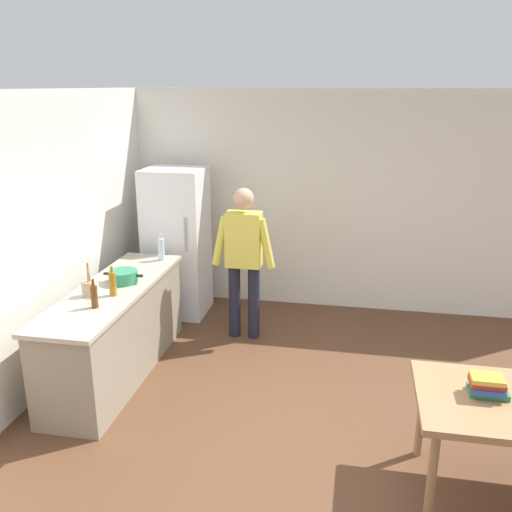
% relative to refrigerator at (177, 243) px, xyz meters
% --- Properties ---
extents(ground_plane, '(14.00, 14.00, 0.00)m').
position_rel_refrigerator_xyz_m(ground_plane, '(1.90, -2.40, -0.90)').
color(ground_plane, brown).
extents(wall_back, '(6.40, 0.12, 2.70)m').
position_rel_refrigerator_xyz_m(wall_back, '(1.90, 0.60, 0.45)').
color(wall_back, silver).
rests_on(wall_back, ground_plane).
extents(wall_left, '(0.12, 5.60, 2.70)m').
position_rel_refrigerator_xyz_m(wall_left, '(-0.70, -2.20, 0.45)').
color(wall_left, silver).
rests_on(wall_left, ground_plane).
extents(kitchen_counter, '(0.64, 2.20, 0.90)m').
position_rel_refrigerator_xyz_m(kitchen_counter, '(-0.10, -1.60, -0.45)').
color(kitchen_counter, gray).
rests_on(kitchen_counter, ground_plane).
extents(refrigerator, '(0.70, 0.67, 1.80)m').
position_rel_refrigerator_xyz_m(refrigerator, '(0.00, 0.00, 0.00)').
color(refrigerator, white).
rests_on(refrigerator, ground_plane).
extents(person, '(0.70, 0.22, 1.70)m').
position_rel_refrigerator_xyz_m(person, '(0.95, -0.55, 0.08)').
color(person, '#1E1E2D').
rests_on(person, ground_plane).
extents(cooking_pot, '(0.40, 0.28, 0.12)m').
position_rel_refrigerator_xyz_m(cooking_pot, '(-0.05, -1.44, 0.06)').
color(cooking_pot, '#2D845B').
rests_on(cooking_pot, kitchen_counter).
extents(utensil_jar, '(0.11, 0.11, 0.32)m').
position_rel_refrigerator_xyz_m(utensil_jar, '(-0.22, -1.84, 0.08)').
color(utensil_jar, tan).
rests_on(utensil_jar, kitchen_counter).
extents(bottle_water_clear, '(0.07, 0.07, 0.30)m').
position_rel_refrigerator_xyz_m(bottle_water_clear, '(0.06, -0.70, 0.13)').
color(bottle_water_clear, silver).
rests_on(bottle_water_clear, kitchen_counter).
extents(bottle_beer_brown, '(0.06, 0.06, 0.26)m').
position_rel_refrigerator_xyz_m(bottle_beer_brown, '(-0.04, -2.08, 0.11)').
color(bottle_beer_brown, '#5B3314').
rests_on(bottle_beer_brown, kitchen_counter).
extents(bottle_oil_amber, '(0.06, 0.06, 0.28)m').
position_rel_refrigerator_xyz_m(bottle_oil_amber, '(-0.00, -1.78, 0.12)').
color(bottle_oil_amber, '#996619').
rests_on(bottle_oil_amber, kitchen_counter).
extents(book_stack, '(0.25, 0.18, 0.14)m').
position_rel_refrigerator_xyz_m(book_stack, '(3.06, -2.67, -0.08)').
color(book_stack, '#387A47').
rests_on(book_stack, dining_table).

